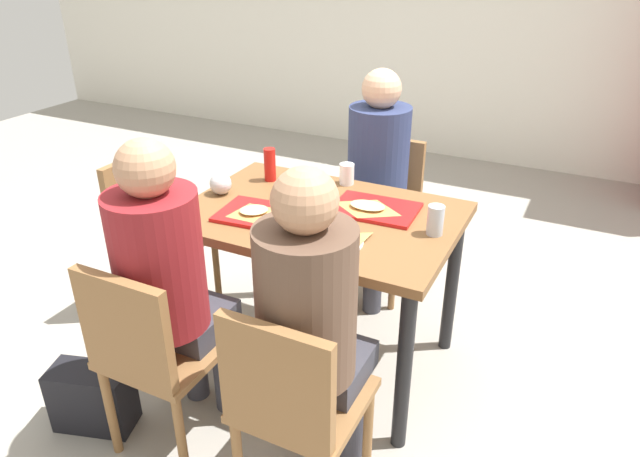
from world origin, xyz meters
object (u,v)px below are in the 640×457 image
Objects in this scene: tray_red_near at (262,214)px; paper_plate_near_edge at (335,242)px; pizza_slice_d at (342,240)px; handbag at (93,398)px; chair_left_end at (152,225)px; tray_red_far at (375,209)px; pizza_slice_b at (367,207)px; condiment_bottle at (270,165)px; chair_near_left at (150,350)px; soda_can at (435,220)px; pizza_slice_a at (254,211)px; main_table at (320,234)px; plastic_cup_b at (286,237)px; person_in_red at (168,273)px; chair_far_side at (383,203)px; person_in_brown_jacket at (312,315)px; pizza_slice_c at (305,182)px; chair_near_right at (292,401)px; paper_plate_center at (308,187)px; foil_bundle at (221,184)px; plastic_cup_a at (347,174)px; person_far_side at (375,170)px.

tray_red_near is 1.64× the size of paper_plate_near_edge.
pizza_slice_d is 0.76× the size of handbag.
chair_left_end is 2.36× the size of tray_red_far.
pizza_slice_b reaches higher than handbag.
pizza_slice_b is (1.15, 0.09, 0.30)m from chair_left_end.
condiment_bottle reaches higher than tray_red_far.
chair_near_left is at bearing -129.49° from paper_plate_near_edge.
pizza_slice_a is at bearing -165.92° from soda_can.
plastic_cup_b is (0.03, -0.35, 0.15)m from main_table.
person_in_red is 3.50× the size of tray_red_near.
chair_far_side is 6.97× the size of soda_can.
chair_far_side reaches higher than pizza_slice_a.
person_in_brown_jacket reaches higher than pizza_slice_c.
chair_near_right is 0.67× the size of person_in_brown_jacket.
tray_red_near is at bearing -90.44° from pizza_slice_c.
chair_near_left is at bearing -130.55° from pizza_slice_d.
pizza_slice_a reaches higher than paper_plate_center.
foil_bundle reaches higher than tray_red_near.
foil_bundle is at bearing 104.86° from chair_near_left.
tray_red_near is 2.95× the size of soda_can.
soda_can is at bearing -13.08° from condiment_bottle.
handbag is at bearing -143.98° from soda_can.
chair_far_side reaches higher than tray_red_far.
handbag is (-0.61, -1.15, -0.68)m from plastic_cup_a.
tray_red_far is 1.41m from handbag.
tray_red_near is (-0.20, -0.79, 0.04)m from person_far_side.
pizza_slice_c is (0.03, 0.40, -0.01)m from pizza_slice_a.
soda_can reaches higher than paper_plate_near_edge.
foil_bundle is (-0.29, 0.12, 0.04)m from tray_red_near.
person_far_side reaches higher than pizza_slice_d.
plastic_cup_b is at bearing -41.07° from tray_red_near.
tray_red_near reaches higher than main_table.
plastic_cup_b is at bearing -70.27° from paper_plate_center.
plastic_cup_a is at bearing 20.24° from chair_left_end.
chair_left_end is at bearing -175.36° from pizza_slice_b.
pizza_slice_d is (0.02, -0.31, -0.01)m from pizza_slice_b.
chair_left_end is 8.51× the size of foil_bundle.
plastic_cup_b is (-0.17, -0.13, 0.03)m from pizza_slice_d.
paper_plate_near_edge is 0.60m from pizza_slice_c.
paper_plate_near_edge is 0.72m from condiment_bottle.
person_in_brown_jacket is at bearing 90.00° from chair_near_right.
foil_bundle is (-0.67, 0.20, 0.05)m from paper_plate_near_edge.
pizza_slice_c is at bearing 84.99° from chair_near_left.
pizza_slice_d is at bearing -10.47° from chair_left_end.
tray_red_far is 2.25× the size of condiment_bottle.
person_in_red is 3.50× the size of tray_red_far.
soda_can is at bearing 45.82° from chair_near_left.
chair_far_side is at bearing 90.00° from person_far_side.
chair_far_side is at bearing 99.79° from paper_plate_near_edge.
pizza_slice_c is at bearing 131.31° from pizza_slice_d.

